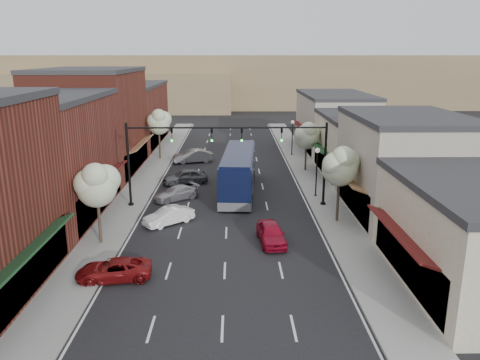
{
  "coord_description": "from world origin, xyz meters",
  "views": [
    {
      "loc": [
        0.56,
        -29.08,
        12.26
      ],
      "look_at": [
        1.06,
        8.25,
        2.2
      ],
      "focal_mm": 35.0,
      "sensor_mm": 36.0,
      "label": 1
    }
  ],
  "objects_px": {
    "parked_car_e": "(193,156)",
    "signal_mast_left": "(157,152)",
    "tree_right_far": "(307,135)",
    "tree_right_near": "(341,165)",
    "red_hatchback": "(271,233)",
    "parked_car_d": "(185,177)",
    "signal_mast_right": "(296,152)",
    "lamp_post_far": "(292,132)",
    "coach_bus": "(239,171)",
    "parked_car_c": "(176,193)",
    "lamp_post_near": "(317,164)",
    "parked_car_a": "(114,270)",
    "tree_left_far": "(159,122)",
    "tree_left_near": "(97,184)",
    "parked_car_b": "(169,216)"
  },
  "relations": [
    {
      "from": "signal_mast_right",
      "to": "tree_right_far",
      "type": "xyz_separation_m",
      "value": [
        2.73,
        11.95,
        -0.63
      ]
    },
    {
      "from": "signal_mast_right",
      "to": "parked_car_b",
      "type": "height_order",
      "value": "signal_mast_right"
    },
    {
      "from": "parked_car_a",
      "to": "tree_right_far",
      "type": "bearing_deg",
      "value": 141.68
    },
    {
      "from": "lamp_post_far",
      "to": "coach_bus",
      "type": "distance_m",
      "value": 17.27
    },
    {
      "from": "red_hatchback",
      "to": "parked_car_a",
      "type": "bearing_deg",
      "value": -156.69
    },
    {
      "from": "parked_car_c",
      "to": "tree_right_far",
      "type": "bearing_deg",
      "value": 92.54
    },
    {
      "from": "tree_right_far",
      "to": "coach_bus",
      "type": "bearing_deg",
      "value": -133.42
    },
    {
      "from": "red_hatchback",
      "to": "parked_car_b",
      "type": "relative_size",
      "value": 1.06
    },
    {
      "from": "tree_right_far",
      "to": "lamp_post_near",
      "type": "distance_m",
      "value": 9.51
    },
    {
      "from": "signal_mast_left",
      "to": "coach_bus",
      "type": "xyz_separation_m",
      "value": [
        6.6,
        4.16,
        -2.66
      ]
    },
    {
      "from": "lamp_post_far",
      "to": "parked_car_b",
      "type": "xyz_separation_m",
      "value": [
        -12.11,
        -24.15,
        -2.37
      ]
    },
    {
      "from": "coach_bus",
      "to": "parked_car_d",
      "type": "distance_m",
      "value": 6.04
    },
    {
      "from": "lamp_post_far",
      "to": "parked_car_c",
      "type": "relative_size",
      "value": 1.08
    },
    {
      "from": "tree_left_far",
      "to": "parked_car_a",
      "type": "height_order",
      "value": "tree_left_far"
    },
    {
      "from": "signal_mast_left",
      "to": "tree_right_far",
      "type": "bearing_deg",
      "value": 40.54
    },
    {
      "from": "tree_right_far",
      "to": "parked_car_a",
      "type": "bearing_deg",
      "value": -120.24
    },
    {
      "from": "signal_mast_left",
      "to": "lamp_post_far",
      "type": "distance_m",
      "value": 24.14
    },
    {
      "from": "lamp_post_far",
      "to": "red_hatchback",
      "type": "bearing_deg",
      "value": -99.7
    },
    {
      "from": "parked_car_d",
      "to": "parked_car_e",
      "type": "bearing_deg",
      "value": 164.13
    },
    {
      "from": "tree_right_far",
      "to": "parked_car_c",
      "type": "height_order",
      "value": "tree_right_far"
    },
    {
      "from": "signal_mast_left",
      "to": "lamp_post_far",
      "type": "height_order",
      "value": "signal_mast_left"
    },
    {
      "from": "parked_car_d",
      "to": "tree_right_far",
      "type": "bearing_deg",
      "value": 95.29
    },
    {
      "from": "parked_car_c",
      "to": "coach_bus",
      "type": "bearing_deg",
      "value": 77.04
    },
    {
      "from": "tree_left_far",
      "to": "parked_car_e",
      "type": "distance_m",
      "value": 5.77
    },
    {
      "from": "red_hatchback",
      "to": "tree_left_near",
      "type": "bearing_deg",
      "value": 175.15
    },
    {
      "from": "signal_mast_right",
      "to": "signal_mast_left",
      "type": "bearing_deg",
      "value": 180.0
    },
    {
      "from": "signal_mast_right",
      "to": "coach_bus",
      "type": "xyz_separation_m",
      "value": [
        -4.64,
        4.16,
        -2.66
      ]
    },
    {
      "from": "parked_car_e",
      "to": "signal_mast_left",
      "type": "bearing_deg",
      "value": -21.55
    },
    {
      "from": "parked_car_c",
      "to": "red_hatchback",
      "type": "bearing_deg",
      "value": 2.0
    },
    {
      "from": "tree_right_far",
      "to": "parked_car_b",
      "type": "height_order",
      "value": "tree_right_far"
    },
    {
      "from": "tree_right_far",
      "to": "parked_car_b",
      "type": "bearing_deg",
      "value": -128.18
    },
    {
      "from": "signal_mast_right",
      "to": "red_hatchback",
      "type": "distance_m",
      "value": 9.18
    },
    {
      "from": "lamp_post_near",
      "to": "parked_car_c",
      "type": "bearing_deg",
      "value": -177.15
    },
    {
      "from": "lamp_post_near",
      "to": "parked_car_a",
      "type": "relative_size",
      "value": 1.06
    },
    {
      "from": "coach_bus",
      "to": "red_hatchback",
      "type": "xyz_separation_m",
      "value": [
        2.05,
        -12.05,
        -1.27
      ]
    },
    {
      "from": "signal_mast_right",
      "to": "lamp_post_far",
      "type": "distance_m",
      "value": 20.19
    },
    {
      "from": "tree_right_far",
      "to": "tree_right_near",
      "type": "bearing_deg",
      "value": -90.0
    },
    {
      "from": "red_hatchback",
      "to": "parked_car_d",
      "type": "height_order",
      "value": "parked_car_d"
    },
    {
      "from": "tree_right_far",
      "to": "red_hatchback",
      "type": "xyz_separation_m",
      "value": [
        -5.31,
        -19.83,
        -3.3
      ]
    },
    {
      "from": "signal_mast_left",
      "to": "parked_car_e",
      "type": "xyz_separation_m",
      "value": [
        1.37,
        16.36,
        -3.86
      ]
    },
    {
      "from": "signal_mast_left",
      "to": "tree_right_near",
      "type": "height_order",
      "value": "signal_mast_left"
    },
    {
      "from": "parked_car_e",
      "to": "tree_right_far",
      "type": "bearing_deg",
      "value": 53.92
    },
    {
      "from": "signal_mast_left",
      "to": "parked_car_d",
      "type": "bearing_deg",
      "value": 78.55
    },
    {
      "from": "coach_bus",
      "to": "red_hatchback",
      "type": "bearing_deg",
      "value": -76.67
    },
    {
      "from": "tree_left_far",
      "to": "lamp_post_near",
      "type": "relative_size",
      "value": 1.38
    },
    {
      "from": "signal_mast_right",
      "to": "red_hatchback",
      "type": "xyz_separation_m",
      "value": [
        -2.59,
        -7.89,
        -3.93
      ]
    },
    {
      "from": "tree_left_near",
      "to": "parked_car_e",
      "type": "distance_m",
      "value": 24.98
    },
    {
      "from": "tree_right_far",
      "to": "parked_car_b",
      "type": "distance_m",
      "value": 20.75
    },
    {
      "from": "parked_car_e",
      "to": "red_hatchback",
      "type": "bearing_deg",
      "value": -0.04
    },
    {
      "from": "parked_car_e",
      "to": "parked_car_a",
      "type": "bearing_deg",
      "value": -20.56
    }
  ]
}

